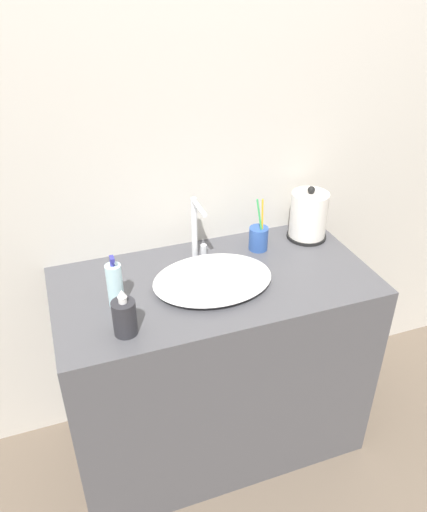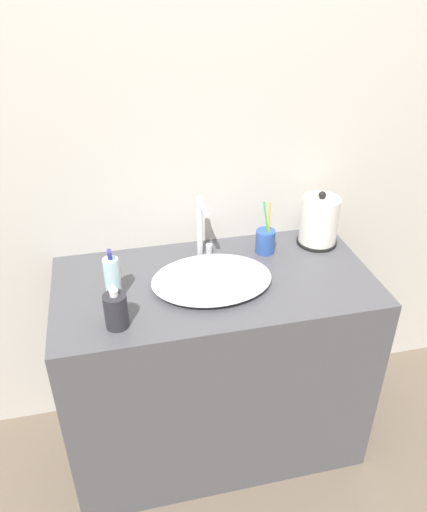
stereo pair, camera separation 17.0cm
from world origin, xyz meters
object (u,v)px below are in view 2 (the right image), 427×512
at_px(faucet, 202,226).
at_px(lotion_bottle, 112,278).
at_px(electric_kettle, 319,222).
at_px(shampoo_bottle, 116,310).
at_px(toothbrush_cup, 265,241).

xyz_separation_m(faucet, lotion_bottle, (-0.34, -0.19, -0.05)).
bearing_deg(lotion_bottle, electric_kettle, 13.39).
xyz_separation_m(electric_kettle, lotion_bottle, (-0.80, -0.19, -0.01)).
height_order(lotion_bottle, shampoo_bottle, lotion_bottle).
bearing_deg(electric_kettle, shampoo_bottle, -157.00).
bearing_deg(lotion_bottle, faucet, 29.58).
relative_size(faucet, toothbrush_cup, 1.10).
height_order(electric_kettle, toothbrush_cup, electric_kettle).
xyz_separation_m(lotion_bottle, shampoo_bottle, (0.00, -0.15, -0.02)).
distance_m(faucet, lotion_bottle, 0.39).
height_order(faucet, electric_kettle, faucet).
distance_m(faucet, shampoo_bottle, 0.49).
relative_size(lotion_bottle, shampoo_bottle, 1.18).
bearing_deg(shampoo_bottle, faucet, 45.28).
height_order(faucet, toothbrush_cup, faucet).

